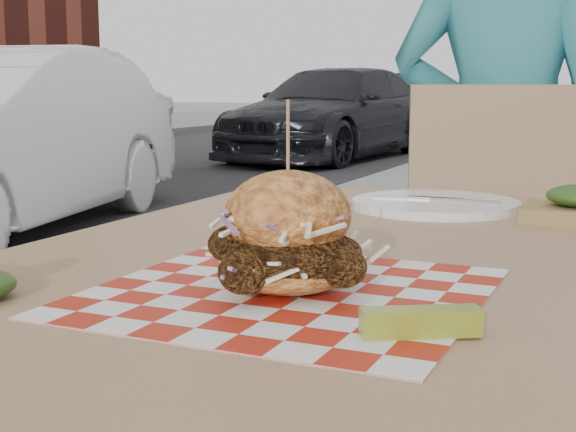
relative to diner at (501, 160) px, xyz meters
name	(u,v)px	position (x,y,z in m)	size (l,w,h in m)	color
diner	(501,160)	(0.00, 0.00, 0.00)	(0.56, 0.37, 1.53)	teal
car_dark	(334,113)	(-3.49, 7.96, -0.17)	(1.67, 4.10, 1.19)	black
patio_table	(353,318)	(0.02, -1.12, -0.09)	(0.80, 1.20, 0.75)	tan
patio_chair	(475,262)	(-0.01, -0.21, -0.21)	(0.54, 0.54, 0.95)	tan
paper_liner	(288,292)	(0.02, -1.32, -0.02)	(0.36, 0.36, 0.00)	red
sandwich	(288,239)	(0.02, -1.32, 0.04)	(0.16, 0.16, 0.18)	#E68F41
pickle_spear	(421,322)	(0.17, -1.40, 0.00)	(0.10, 0.02, 0.02)	olive
place_setting	(435,204)	(0.02, -0.73, -0.01)	(0.27, 0.27, 0.02)	white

